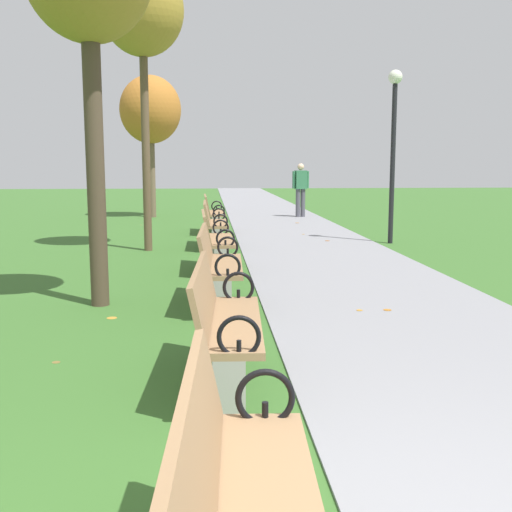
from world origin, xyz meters
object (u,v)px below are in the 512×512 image
(park_bench_3, at_px, (218,265))
(park_bench_5, at_px, (214,223))
(park_bench_4, at_px, (215,240))
(lamp_post, at_px, (394,130))
(tree_3, at_px, (142,13))
(tree_4, at_px, (150,111))
(park_bench_6, at_px, (213,213))
(park_bench_2, at_px, (223,322))
(pedestrian_walking, at_px, (301,187))

(park_bench_3, bearing_deg, park_bench_5, 90.00)
(park_bench_4, distance_m, lamp_post, 5.13)
(park_bench_3, xyz_separation_m, park_bench_5, (-0.00, 5.06, 0.00))
(tree_3, xyz_separation_m, tree_4, (-0.57, 7.52, -1.09))
(park_bench_3, relative_size, park_bench_6, 1.00)
(park_bench_2, relative_size, pedestrian_walking, 1.00)
(tree_4, xyz_separation_m, lamp_post, (5.46, -6.81, -0.91))
(park_bench_3, bearing_deg, park_bench_6, 90.00)
(park_bench_5, bearing_deg, pedestrian_walking, 68.31)
(pedestrian_walking, bearing_deg, tree_4, 174.26)
(park_bench_4, bearing_deg, park_bench_2, -90.00)
(pedestrian_walking, relative_size, lamp_post, 0.47)
(park_bench_2, height_order, park_bench_6, same)
(tree_4, bearing_deg, park_bench_4, -79.60)
(park_bench_6, xyz_separation_m, tree_3, (-1.25, -2.85, 3.82))
(tree_3, relative_size, pedestrian_walking, 3.20)
(pedestrian_walking, bearing_deg, park_bench_6, -122.66)
(park_bench_2, xyz_separation_m, tree_3, (-1.25, 7.37, 3.82))
(park_bench_3, relative_size, park_bench_5, 1.01)
(park_bench_5, distance_m, pedestrian_walking, 7.33)
(park_bench_5, distance_m, tree_4, 7.96)
(park_bench_5, xyz_separation_m, lamp_post, (3.64, 0.44, 1.82))
(park_bench_3, bearing_deg, lamp_post, 56.52)
(park_bench_5, bearing_deg, lamp_post, 6.96)
(park_bench_5, height_order, pedestrian_walking, pedestrian_walking)
(park_bench_2, relative_size, tree_4, 0.38)
(tree_3, distance_m, tree_4, 7.62)
(tree_3, height_order, tree_4, tree_3)
(park_bench_2, bearing_deg, park_bench_5, 90.00)
(park_bench_4, relative_size, tree_4, 0.38)
(park_bench_3, distance_m, tree_3, 6.25)
(tree_3, bearing_deg, park_bench_4, -62.52)
(park_bench_2, distance_m, park_bench_6, 10.22)
(park_bench_4, height_order, lamp_post, lamp_post)
(park_bench_4, bearing_deg, park_bench_5, 90.00)
(park_bench_2, bearing_deg, park_bench_6, 90.00)
(park_bench_6, height_order, lamp_post, lamp_post)
(park_bench_3, distance_m, park_bench_6, 7.64)
(park_bench_5, height_order, park_bench_6, same)
(park_bench_3, xyz_separation_m, tree_4, (-1.82, 12.31, 2.73))
(pedestrian_walking, height_order, lamp_post, lamp_post)
(pedestrian_walking, xyz_separation_m, lamp_post, (0.94, -6.35, 1.38))
(tree_3, height_order, lamp_post, tree_3)
(park_bench_2, height_order, park_bench_5, same)
(park_bench_3, xyz_separation_m, pedestrian_walking, (2.70, 11.86, 0.44))
(park_bench_6, bearing_deg, pedestrian_walking, 57.34)
(park_bench_6, xyz_separation_m, lamp_post, (3.64, -2.13, 1.82))
(park_bench_2, xyz_separation_m, park_bench_4, (-0.00, 4.97, 0.00))
(park_bench_4, xyz_separation_m, park_bench_5, (-0.00, 2.67, 0.00))
(park_bench_4, bearing_deg, pedestrian_walking, 74.06)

